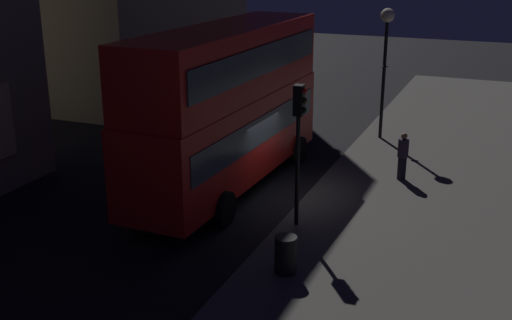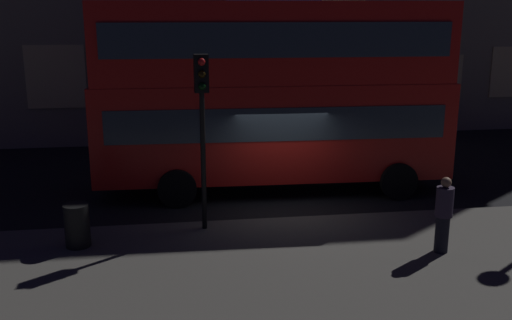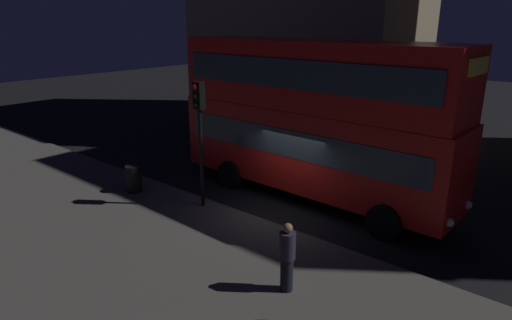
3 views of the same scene
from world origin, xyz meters
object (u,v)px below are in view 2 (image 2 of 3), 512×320
Objects in this scene: traffic_light_near_kerb at (202,106)px; pedestrian at (444,214)px; double_decker_bus at (273,88)px; litter_bin at (77,225)px.

traffic_light_near_kerb is 2.46× the size of pedestrian.
traffic_light_near_kerb is at bearing -122.72° from double_decker_bus.
pedestrian is 1.74× the size of litter_bin.
double_decker_bus is at bearing 126.22° from pedestrian.
double_decker_bus is 10.62× the size of litter_bin.
litter_bin is at bearing 177.92° from pedestrian.
double_decker_bus is 6.30m from pedestrian.
traffic_light_near_kerb is 4.28× the size of litter_bin.
pedestrian is (4.96, -2.10, -2.09)m from traffic_light_near_kerb.
traffic_light_near_kerb is at bearing 165.31° from pedestrian.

